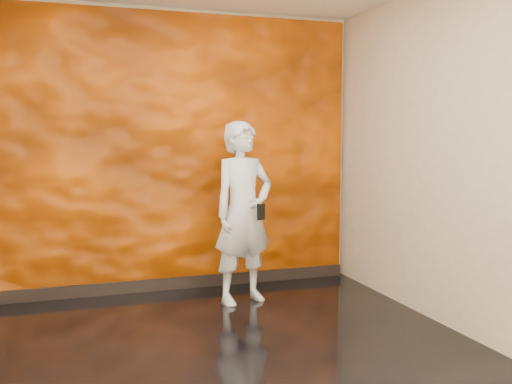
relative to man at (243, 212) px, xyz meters
The scene contains 5 objects.
room 1.54m from the man, 116.09° to the right, with size 4.02×4.02×2.81m.
feature_wall 1.07m from the man, 133.44° to the left, with size 3.90×0.06×2.75m, color #DE5600.
baseboard 1.19m from the man, 135.21° to the left, with size 3.90×0.04×0.12m, color black.
man is the anchor object (origin of this frame).
phone 0.29m from the man, 73.98° to the right, with size 0.08×0.02×0.15m, color black.
Camera 1 is at (-0.91, -3.70, 1.55)m, focal length 40.00 mm.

